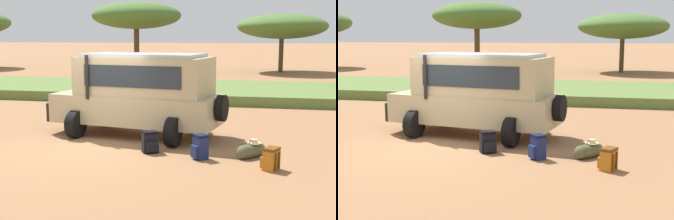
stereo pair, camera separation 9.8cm
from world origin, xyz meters
The scene contains 9 objects.
ground_plane centered at (0.00, 0.00, 0.00)m, with size 320.00×320.00×0.00m, color #936642.
grass_bank centered at (0.00, 11.63, 0.22)m, with size 120.00×7.00×0.44m.
safari_vehicle centered at (0.88, 1.91, 1.29)m, with size 5.47×3.25×2.44m.
backpack_beside_front_wheel centered at (1.66, -0.03, 0.27)m, with size 0.47×0.47×0.56m.
backpack_cluster_center centered at (4.66, -0.97, 0.25)m, with size 0.45×0.47×0.51m.
backpack_near_rear_wheel centered at (3.00, -0.39, 0.29)m, with size 0.45×0.44×0.61m.
duffel_bag_low_black_case centered at (4.20, 0.02, 0.18)m, with size 0.70×0.74×0.44m.
acacia_tree_left_mid centered at (-5.26, 23.40, 4.39)m, with size 6.83×5.82×5.42m.
acacia_tree_centre_back centered at (5.59, 27.23, 3.63)m, with size 7.06×7.40×4.63m.
Camera 1 is at (4.51, -11.30, 2.98)m, focal length 50.00 mm.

